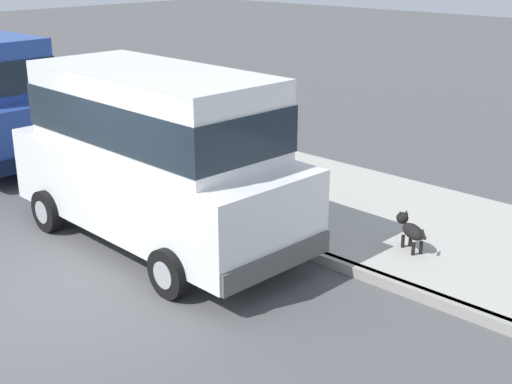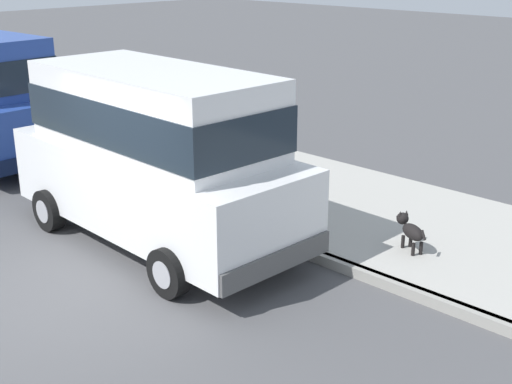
# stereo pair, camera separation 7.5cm
# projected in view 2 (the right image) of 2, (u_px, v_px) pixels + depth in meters

# --- Properties ---
(ground_plane) EXTENTS (80.00, 80.00, 0.00)m
(ground_plane) POSITION_uv_depth(u_px,v_px,m) (42.00, 299.00, 8.38)
(ground_plane) COLOR #4C4C4F
(curb) EXTENTS (0.16, 64.00, 0.14)m
(curb) POSITION_uv_depth(u_px,v_px,m) (230.00, 223.00, 10.52)
(curb) COLOR gray
(curb) RESTS_ON ground
(sidewalk) EXTENTS (3.60, 64.00, 0.14)m
(sidewalk) POSITION_uv_depth(u_px,v_px,m) (305.00, 195.00, 11.75)
(sidewalk) COLOR #A8A59E
(sidewalk) RESTS_ON ground
(car_white_van) EXTENTS (2.24, 4.96, 2.52)m
(car_white_van) POSITION_uv_depth(u_px,v_px,m) (155.00, 149.00, 9.64)
(car_white_van) COLOR white
(car_white_van) RESTS_ON ground
(dog_black) EXTENTS (0.42, 0.69, 0.49)m
(dog_black) POSITION_uv_depth(u_px,v_px,m) (410.00, 230.00, 9.36)
(dog_black) COLOR black
(dog_black) RESTS_ON sidewalk
(fire_hydrant) EXTENTS (0.34, 0.24, 0.72)m
(fire_hydrant) POSITION_uv_depth(u_px,v_px,m) (199.00, 175.00, 11.47)
(fire_hydrant) COLOR gold
(fire_hydrant) RESTS_ON sidewalk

